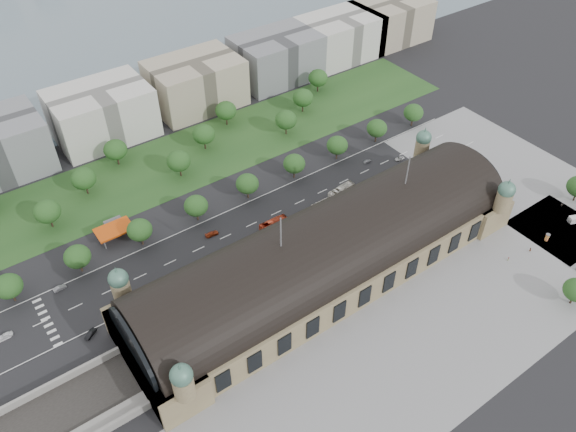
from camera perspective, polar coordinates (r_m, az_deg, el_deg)
ground at (r=205.97m, az=3.92°, el=-5.82°), size 900.00×900.00×0.00m
station at (r=198.53m, az=4.05°, el=-3.82°), size 150.00×48.40×44.30m
plaza_south at (r=192.59m, az=14.69°, el=-12.24°), size 190.00×48.00×0.12m
plaza_east at (r=268.34m, az=21.43°, el=4.05°), size 56.00×100.00×0.12m
road_slab at (r=220.32m, az=-6.36°, el=-2.10°), size 260.00×26.00×0.10m
grass_belt at (r=260.79m, az=-11.62°, el=5.20°), size 300.00×45.00×0.10m
petrol_station at (r=229.01m, az=-17.23°, el=-1.06°), size 14.00×13.00×5.05m
lake at (r=440.03m, az=-22.47°, el=18.60°), size 700.00×320.00×0.08m
office_3 at (r=282.56m, az=-18.38°, el=9.87°), size 45.00×32.00×24.00m
office_4 at (r=297.58m, az=-9.36°, el=13.16°), size 45.00×32.00×24.00m
office_5 at (r=319.79m, az=-1.20°, el=15.81°), size 45.00×32.00×24.00m
office_6 at (r=344.79m, az=5.27°, el=17.65°), size 45.00×32.00×24.00m
office_7 at (r=370.20m, az=10.31°, el=18.92°), size 45.00×32.00×24.00m
tree_row_1 at (r=213.70m, az=-26.55°, el=-6.40°), size 9.60×9.60×11.52m
tree_row_2 at (r=214.61m, az=-20.62°, el=-3.88°), size 9.60×9.60×11.52m
tree_row_3 at (r=218.17m, az=-14.84°, el=-1.38°), size 9.60×9.60×11.52m
tree_row_4 at (r=224.26m, az=-9.33°, el=1.03°), size 9.60×9.60×11.52m
tree_row_5 at (r=232.67m, az=-4.16°, el=3.28°), size 9.60×9.60×11.52m
tree_row_6 at (r=243.17m, az=0.64°, el=5.34°), size 9.60×9.60×11.52m
tree_row_7 at (r=255.50m, az=5.03°, el=7.17°), size 9.60×9.60×11.52m
tree_row_8 at (r=269.41m, az=9.02°, el=8.80°), size 9.60×9.60×11.52m
tree_row_9 at (r=284.67m, az=12.63°, el=10.21°), size 9.60×9.60×11.52m
tree_belt_3 at (r=237.07m, az=-23.27°, el=0.43°), size 10.40×10.40×12.48m
tree_belt_4 at (r=248.87m, az=-20.06°, el=3.60°), size 10.40×10.40×12.48m
tree_belt_5 at (r=262.07m, az=-17.13°, el=6.46°), size 10.40×10.40×12.48m
tree_belt_6 at (r=248.25m, az=-11.04°, el=5.51°), size 10.40×10.40×12.48m
tree_belt_7 at (r=263.68m, az=-8.56°, el=8.22°), size 10.40×10.40×12.48m
tree_belt_8 at (r=280.07m, az=-6.33°, el=10.60°), size 10.40×10.40×12.48m
tree_belt_9 at (r=271.21m, az=-0.20°, el=9.74°), size 10.40×10.40×12.48m
tree_belt_10 at (r=289.17m, az=1.53°, el=11.92°), size 10.40×10.40×12.48m
tree_belt_11 at (r=307.73m, az=3.07°, el=13.83°), size 10.40×10.40×12.48m
traffic_car_0 at (r=208.56m, az=-26.79°, el=-10.78°), size 4.70×2.05×1.58m
traffic_car_1 at (r=215.50m, az=-22.18°, el=-6.79°), size 4.63×1.97×1.48m
traffic_car_2 at (r=203.05m, az=-15.46°, el=-8.34°), size 5.79×2.71×1.60m
traffic_car_3 at (r=221.01m, az=-7.74°, el=-1.80°), size 5.50×2.38×1.58m
traffic_car_5 at (r=258.51m, az=8.08°, el=5.51°), size 3.94×1.56×1.28m
traffic_car_6 at (r=262.78m, az=11.27°, el=5.74°), size 4.83×2.65×1.28m
parked_car_0 at (r=198.29m, az=-19.44°, el=-11.22°), size 4.83×3.91×1.54m
parked_car_1 at (r=198.35m, az=-15.01°, el=-9.86°), size 5.22×4.17×1.32m
parked_car_2 at (r=199.40m, az=-15.67°, el=-9.63°), size 5.64×4.80×1.55m
parked_car_3 at (r=203.70m, az=-8.31°, el=-6.65°), size 4.75×4.40×1.58m
parked_car_4 at (r=199.01m, az=-13.74°, el=-9.25°), size 4.76×3.96×1.53m
parked_car_5 at (r=206.66m, az=-8.41°, el=-5.81°), size 5.31×4.17×1.34m
parked_car_6 at (r=206.56m, az=-7.67°, el=-5.72°), size 5.22×4.53×1.44m
bus_west at (r=222.22m, az=-1.49°, el=-0.74°), size 12.10×3.08×3.36m
bus_mid at (r=231.58m, az=3.68°, el=1.24°), size 11.77×3.19×3.25m
bus_east at (r=238.48m, az=5.45°, el=2.59°), size 13.68×4.46×3.74m
van_east at (r=252.33m, az=27.18°, el=-0.31°), size 6.61×4.67×2.66m
advertising_column at (r=238.36m, az=24.83°, el=-1.97°), size 1.68×1.68×3.19m
pedestrian_0 at (r=224.88m, az=21.48°, el=-4.08°), size 0.84×0.58×1.57m
pedestrian_1 at (r=231.46m, az=23.39°, el=-3.16°), size 0.58×0.77×1.92m
pedestrian_2 at (r=257.96m, az=26.04°, el=1.04°), size 0.92×1.05×1.88m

